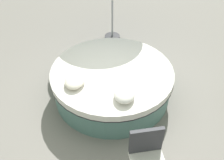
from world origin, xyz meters
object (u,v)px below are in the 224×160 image
(throw_pillow_0, at_px, (75,80))
(throw_pillow_1, at_px, (125,93))
(patio_chair, at_px, (147,154))
(round_bed, at_px, (112,82))

(throw_pillow_0, relative_size, throw_pillow_1, 1.02)
(throw_pillow_1, distance_m, patio_chair, 1.16)
(throw_pillow_1, bearing_deg, patio_chair, 21.41)
(throw_pillow_0, distance_m, patio_chair, 1.94)
(patio_chair, bearing_deg, throw_pillow_1, -83.92)
(throw_pillow_1, relative_size, patio_chair, 0.52)
(round_bed, height_order, patio_chair, patio_chair)
(round_bed, bearing_deg, throw_pillow_1, 21.79)
(throw_pillow_0, bearing_deg, patio_chair, 45.74)
(patio_chair, bearing_deg, throw_pillow_0, -59.59)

